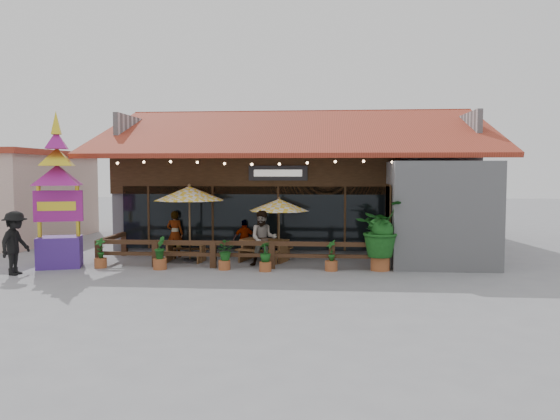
# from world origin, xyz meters

# --- Properties ---
(ground) EXTENTS (100.00, 100.00, 0.00)m
(ground) POSITION_xyz_m (0.00, 0.00, 0.00)
(ground) COLOR gray
(ground) RESTS_ON ground
(restaurant_building) EXTENTS (15.50, 14.73, 6.09)m
(restaurant_building) POSITION_xyz_m (0.26, 6.61, 2.21)
(restaurant_building) COLOR #ACACB1
(restaurant_building) RESTS_ON ground
(patio_railing) EXTENTS (10.00, 2.60, 0.92)m
(patio_railing) POSITION_xyz_m (-2.25, -0.27, 0.61)
(patio_railing) COLOR #422C17
(patio_railing) RESTS_ON ground
(umbrella_left) EXTENTS (3.15, 3.15, 2.82)m
(umbrella_left) POSITION_xyz_m (-3.66, 0.91, 2.46)
(umbrella_left) COLOR brown
(umbrella_left) RESTS_ON ground
(umbrella_right) EXTENTS (2.46, 2.46, 2.35)m
(umbrella_right) POSITION_xyz_m (-0.39, 0.93, 2.05)
(umbrella_right) COLOR brown
(umbrella_right) RESTS_ON ground
(picnic_table_left) EXTENTS (1.44, 1.25, 0.68)m
(picnic_table_left) POSITION_xyz_m (-3.76, 0.75, 0.46)
(picnic_table_left) COLOR brown
(picnic_table_left) RESTS_ON ground
(picnic_table_right) EXTENTS (2.04, 1.90, 0.80)m
(picnic_table_right) POSITION_xyz_m (-0.93, 1.01, 0.54)
(picnic_table_right) COLOR brown
(picnic_table_right) RESTS_ON ground
(thai_sign_tower) EXTENTS (2.65, 2.65, 5.67)m
(thai_sign_tower) POSITION_xyz_m (-7.72, -0.85, 3.00)
(thai_sign_tower) COLOR #472487
(thai_sign_tower) RESTS_ON ground
(tropical_plant) EXTENTS (2.19, 2.22, 2.32)m
(tropical_plant) POSITION_xyz_m (3.09, -0.51, 1.33)
(tropical_plant) COLOR #9A502A
(tropical_plant) RESTS_ON ground
(diner_a) EXTENTS (0.67, 0.47, 1.77)m
(diner_a) POSITION_xyz_m (-4.44, 1.71, 0.88)
(diner_a) COLOR #3C2513
(diner_a) RESTS_ON ground
(diner_b) EXTENTS (0.98, 0.79, 1.92)m
(diner_b) POSITION_xyz_m (-0.84, -0.05, 0.96)
(diner_b) COLOR #3C2513
(diner_b) RESTS_ON ground
(diner_c) EXTENTS (0.90, 0.53, 1.44)m
(diner_c) POSITION_xyz_m (-1.75, 1.67, 0.72)
(diner_c) COLOR #3C2513
(diner_c) RESTS_ON ground
(pedestrian) EXTENTS (0.80, 1.33, 2.02)m
(pedestrian) POSITION_xyz_m (-8.45, -2.26, 1.01)
(pedestrian) COLOR black
(pedestrian) RESTS_ON ground
(planter_a) EXTENTS (0.41, 0.41, 1.02)m
(planter_a) POSITION_xyz_m (-6.31, -0.81, 0.43)
(planter_a) COLOR #9A502A
(planter_a) RESTS_ON ground
(planter_b) EXTENTS (0.45, 0.45, 1.10)m
(planter_b) POSITION_xyz_m (-4.21, -0.93, 0.50)
(planter_b) COLOR #9A502A
(planter_b) RESTS_ON ground
(planter_c) EXTENTS (0.77, 0.75, 0.97)m
(planter_c) POSITION_xyz_m (-2.06, -0.83, 0.54)
(planter_c) COLOR #9A502A
(planter_c) RESTS_ON ground
(planter_d) EXTENTS (0.51, 0.51, 0.96)m
(planter_d) POSITION_xyz_m (-0.67, -1.00, 0.47)
(planter_d) COLOR #9A502A
(planter_d) RESTS_ON ground
(planter_e) EXTENTS (0.42, 0.43, 1.02)m
(planter_e) POSITION_xyz_m (1.48, -0.74, 0.43)
(planter_e) COLOR #9A502A
(planter_e) RESTS_ON ground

